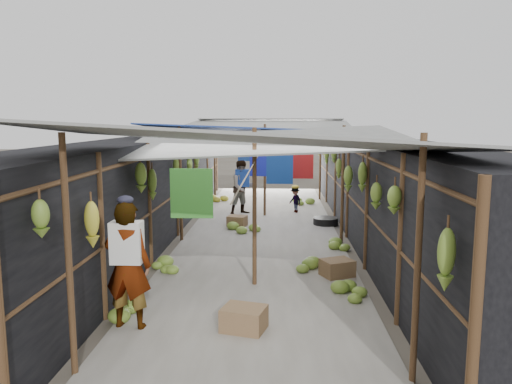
% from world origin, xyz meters
% --- Properties ---
extents(ground, '(80.00, 80.00, 0.00)m').
position_xyz_m(ground, '(0.00, 0.00, 0.00)').
color(ground, '#6B6356').
rests_on(ground, ground).
extents(aisle_slab, '(3.60, 16.00, 0.02)m').
position_xyz_m(aisle_slab, '(0.00, 6.50, 0.01)').
color(aisle_slab, '#9E998E').
rests_on(aisle_slab, ground).
extents(stall_left, '(1.40, 15.00, 2.30)m').
position_xyz_m(stall_left, '(-2.70, 6.50, 1.15)').
color(stall_left, black).
rests_on(stall_left, ground).
extents(stall_right, '(1.40, 15.00, 2.30)m').
position_xyz_m(stall_right, '(2.70, 6.50, 1.15)').
color(stall_right, black).
rests_on(stall_right, ground).
extents(crate_near, '(0.64, 0.56, 0.32)m').
position_xyz_m(crate_near, '(-0.05, 1.18, 0.16)').
color(crate_near, '#96714C').
rests_on(crate_near, ground).
extents(crate_mid, '(0.64, 0.59, 0.31)m').
position_xyz_m(crate_mid, '(1.42, 3.50, 0.15)').
color(crate_mid, '#96714C').
rests_on(crate_mid, ground).
extents(crate_back, '(0.54, 0.48, 0.29)m').
position_xyz_m(crate_back, '(-0.66, 7.51, 0.14)').
color(crate_back, '#96714C').
rests_on(crate_back, ground).
extents(black_basin, '(0.65, 0.65, 0.19)m').
position_xyz_m(black_basin, '(1.62, 7.83, 0.10)').
color(black_basin, black).
rests_on(black_basin, ground).
extents(vendor_elderly, '(0.66, 0.48, 1.70)m').
position_xyz_m(vendor_elderly, '(-1.56, 1.22, 0.85)').
color(vendor_elderly, silver).
rests_on(vendor_elderly, ground).
extents(shopper_blue, '(0.96, 0.90, 1.56)m').
position_xyz_m(shopper_blue, '(-0.64, 9.22, 0.78)').
color(shopper_blue, '#1F499F').
rests_on(shopper_blue, ground).
extents(vendor_seated, '(0.51, 0.57, 0.77)m').
position_xyz_m(vendor_seated, '(0.88, 9.48, 0.38)').
color(vendor_seated, '#4D4643').
rests_on(vendor_seated, ground).
extents(market_canopy, '(5.62, 15.20, 2.77)m').
position_xyz_m(market_canopy, '(0.03, 6.83, 2.40)').
color(market_canopy, brown).
rests_on(market_canopy, ground).
extents(hanging_bananas, '(3.96, 14.37, 0.87)m').
position_xyz_m(hanging_bananas, '(0.02, 6.06, 1.63)').
color(hanging_bananas, olive).
rests_on(hanging_bananas, ground).
extents(floor_bananas, '(3.97, 10.51, 0.35)m').
position_xyz_m(floor_bananas, '(-0.02, 6.29, 0.16)').
color(floor_bananas, olive).
rests_on(floor_bananas, ground).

